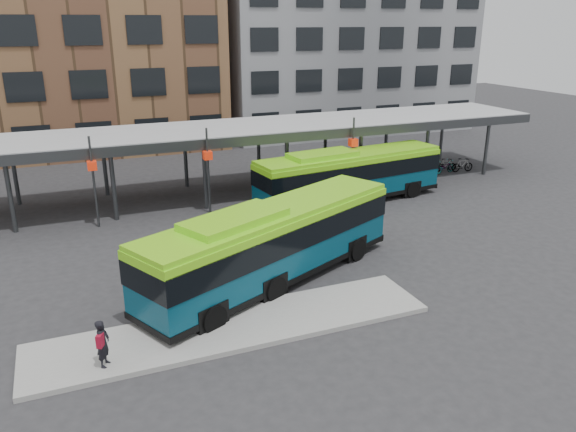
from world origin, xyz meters
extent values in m
plane|color=#28282B|center=(0.00, 0.00, 0.00)|extent=(120.00, 120.00, 0.00)
cube|color=gray|center=(-5.50, -3.00, 0.09)|extent=(14.00, 3.00, 0.18)
cube|color=#999B9E|center=(0.00, 13.00, 4.00)|extent=(40.00, 6.00, 0.35)
cube|color=#383A3D|center=(0.00, 10.00, 3.85)|extent=(40.00, 0.15, 0.55)
cylinder|color=#383A3D|center=(-13.00, 10.50, 1.90)|extent=(0.24, 0.24, 3.80)
cylinder|color=#383A3D|center=(-13.00, 15.50, 1.90)|extent=(0.24, 0.24, 3.80)
cylinder|color=#383A3D|center=(-8.00, 10.50, 1.90)|extent=(0.24, 0.24, 3.80)
cylinder|color=#383A3D|center=(-8.00, 15.50, 1.90)|extent=(0.24, 0.24, 3.80)
cylinder|color=#383A3D|center=(-3.00, 10.50, 1.90)|extent=(0.24, 0.24, 3.80)
cylinder|color=#383A3D|center=(-3.00, 15.50, 1.90)|extent=(0.24, 0.24, 3.80)
cylinder|color=#383A3D|center=(2.00, 10.50, 1.90)|extent=(0.24, 0.24, 3.80)
cylinder|color=#383A3D|center=(2.00, 15.50, 1.90)|extent=(0.24, 0.24, 3.80)
cylinder|color=#383A3D|center=(7.00, 10.50, 1.90)|extent=(0.24, 0.24, 3.80)
cylinder|color=#383A3D|center=(7.00, 15.50, 1.90)|extent=(0.24, 0.24, 3.80)
cylinder|color=#383A3D|center=(12.00, 10.50, 1.90)|extent=(0.24, 0.24, 3.80)
cylinder|color=#383A3D|center=(12.00, 15.50, 1.90)|extent=(0.24, 0.24, 3.80)
cylinder|color=#383A3D|center=(17.00, 10.50, 1.90)|extent=(0.24, 0.24, 3.80)
cylinder|color=#383A3D|center=(17.00, 15.50, 1.90)|extent=(0.24, 0.24, 3.80)
cylinder|color=#383A3D|center=(-9.00, 9.70, 2.40)|extent=(0.12, 0.12, 4.80)
cube|color=red|center=(-9.00, 9.70, 3.30)|extent=(0.45, 0.45, 0.45)
cylinder|color=#383A3D|center=(-3.00, 9.70, 2.40)|extent=(0.12, 0.12, 4.80)
cube|color=red|center=(-3.00, 9.70, 3.30)|extent=(0.45, 0.45, 0.45)
cylinder|color=#383A3D|center=(6.00, 9.70, 2.40)|extent=(0.12, 0.12, 4.80)
cube|color=red|center=(6.00, 9.70, 3.30)|extent=(0.45, 0.45, 0.45)
cube|color=brown|center=(-10.00, 32.00, 11.00)|extent=(26.00, 14.00, 22.00)
cube|color=slate|center=(16.00, 32.00, 10.00)|extent=(24.00, 14.00, 20.00)
cube|color=#073C51|center=(-2.87, 0.10, 1.64)|extent=(12.24, 7.59, 2.57)
cube|color=black|center=(-2.87, 0.10, 2.16)|extent=(12.32, 7.67, 0.98)
cube|color=#7BDB16|center=(-2.87, 0.10, 3.03)|extent=(12.20, 7.50, 0.21)
cube|color=#7BDB16|center=(-4.73, -0.77, 3.24)|extent=(4.51, 3.43, 0.36)
cube|color=black|center=(-2.87, 0.10, 0.48)|extent=(12.32, 7.68, 0.25)
cylinder|color=black|center=(1.38, 0.73, 0.51)|extent=(1.06, 0.72, 1.03)
cylinder|color=black|center=(0.31, 2.99, 0.51)|extent=(1.06, 0.72, 1.03)
cylinder|color=black|center=(-3.45, -1.56, 0.51)|extent=(1.06, 0.72, 1.03)
cylinder|color=black|center=(-4.52, 0.71, 0.51)|extent=(1.06, 0.72, 1.03)
cylinder|color=black|center=(-6.24, -2.87, 0.51)|extent=(1.06, 0.72, 1.03)
cylinder|color=black|center=(-7.31, -0.61, 0.51)|extent=(1.06, 0.72, 1.03)
cube|color=#073C51|center=(5.18, 8.50, 1.56)|extent=(11.90, 3.93, 2.43)
cube|color=black|center=(5.18, 8.50, 2.05)|extent=(11.96, 4.00, 0.93)
cube|color=#7BDB16|center=(5.18, 8.50, 2.87)|extent=(11.89, 3.83, 0.19)
cube|color=#7BDB16|center=(3.25, 8.24, 3.07)|extent=(4.09, 2.24, 0.34)
cube|color=black|center=(5.18, 8.50, 0.46)|extent=(11.97, 4.00, 0.23)
cylinder|color=black|center=(9.20, 7.82, 0.49)|extent=(1.00, 0.42, 0.97)
cylinder|color=black|center=(8.89, 10.18, 0.49)|extent=(1.00, 0.42, 0.97)
cylinder|color=black|center=(4.18, 7.17, 0.49)|extent=(1.00, 0.42, 0.97)
cylinder|color=black|center=(3.87, 9.52, 0.49)|extent=(1.00, 0.42, 0.97)
cylinder|color=black|center=(1.28, 6.79, 0.49)|extent=(1.00, 0.42, 0.97)
cylinder|color=black|center=(0.97, 9.14, 0.49)|extent=(1.00, 0.42, 0.97)
imported|color=black|center=(-9.92, -3.78, 0.95)|extent=(0.58, 0.67, 1.54)
cube|color=maroon|center=(-10.00, -3.94, 1.16)|extent=(0.27, 0.33, 0.41)
imported|color=slate|center=(11.11, 12.25, 0.47)|extent=(1.90, 1.18, 0.94)
imported|color=slate|center=(11.90, 12.29, 0.48)|extent=(1.66, 0.83, 0.96)
imported|color=slate|center=(12.11, 11.87, 0.44)|extent=(1.71, 0.73, 0.87)
imported|color=slate|center=(12.86, 12.26, 0.49)|extent=(1.68, 0.75, 0.98)
imported|color=slate|center=(13.59, 11.88, 0.47)|extent=(1.80, 0.69, 0.94)
imported|color=slate|center=(15.03, 12.20, 0.47)|extent=(1.62, 0.75, 0.94)
imported|color=slate|center=(14.64, 11.82, 0.46)|extent=(1.84, 0.89, 0.93)
imported|color=slate|center=(16.04, 11.65, 0.50)|extent=(1.70, 0.69, 0.99)
camera|label=1|loc=(-10.38, -19.64, 10.21)|focal=35.00mm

